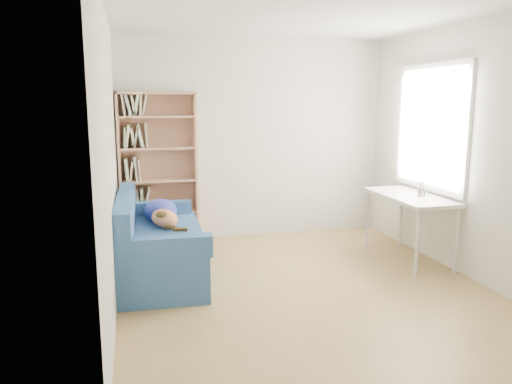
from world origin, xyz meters
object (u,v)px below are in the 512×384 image
at_px(sofa, 157,244).
at_px(bookshelf, 159,176).
at_px(pen_cup, 422,191).
at_px(desk, 410,202).

distance_m(sofa, bookshelf, 1.28).
bearing_deg(sofa, pen_cup, -2.63).
bearing_deg(desk, pen_cup, -35.02).
xyz_separation_m(bookshelf, pen_cup, (2.80, -1.39, -0.06)).
relative_size(sofa, bookshelf, 0.93).
relative_size(sofa, pen_cup, 10.80).
relative_size(sofa, desk, 1.45).
bearing_deg(bookshelf, sofa, -94.94).
relative_size(desk, pen_cup, 7.43).
bearing_deg(pen_cup, sofa, 175.48).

